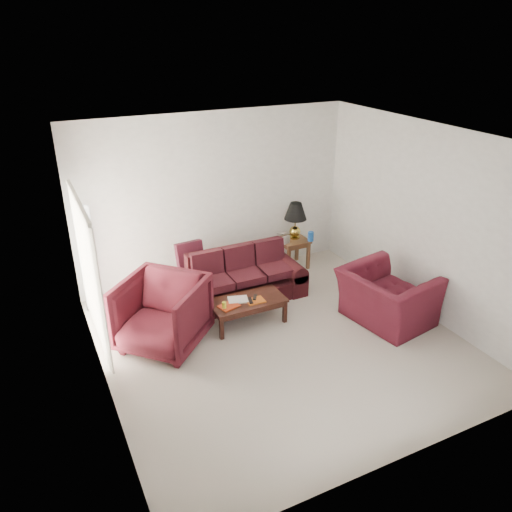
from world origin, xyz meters
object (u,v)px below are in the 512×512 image
Objects in this scene: floor_lamp at (88,259)px; armchair_right at (387,297)px; end_table at (293,253)px; armchair_left at (162,314)px; sofa at (244,277)px; coffee_table at (247,311)px.

armchair_right is at bearing -30.55° from floor_lamp.
armchair_right reaches higher than end_table.
floor_lamp is at bearing 161.38° from armchair_left.
coffee_table is at bearing -116.03° from sofa.
armchair_right is (1.71, -1.61, 0.00)m from sofa.
end_table reaches higher than coffee_table.
sofa is at bearing 50.35° from coffee_table.
coffee_table is (-1.65, -1.45, -0.08)m from end_table.
armchair_left is at bearing -154.07° from end_table.
armchair_right is (0.33, -2.35, 0.14)m from end_table.
armchair_left is at bearing -64.13° from floor_lamp.
floor_lamp is 1.53× the size of coffee_table.
end_table is (1.38, 0.73, -0.14)m from sofa.
end_table is at bearing 22.41° from sofa.
armchair_right is 1.11× the size of coffee_table.
coffee_table is (-1.98, 0.90, -0.22)m from armchair_right.
sofa is 1.57m from end_table.
armchair_right is at bearing 30.55° from armchair_left.
end_table is at bearing 71.45° from armchair_left.
armchair_left is at bearing 161.12° from coffee_table.
sofa is 1.16× the size of floor_lamp.
sofa is at bearing -151.99° from end_table.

